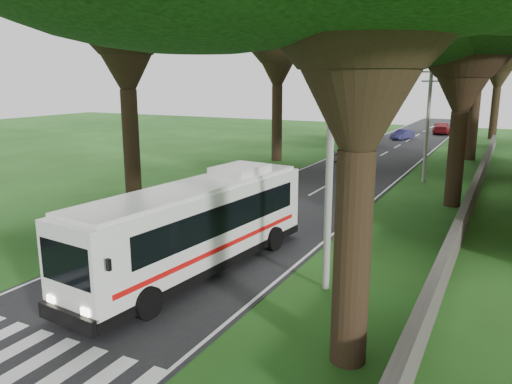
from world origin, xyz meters
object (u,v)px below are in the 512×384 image
at_px(distant_car_c, 442,128).
at_px(pedestrian, 158,204).
at_px(pole_far, 459,107).
at_px(distant_car_a, 351,152).
at_px(pole_near, 329,167).
at_px(pole_mid, 428,121).
at_px(distant_car_b, 402,134).
at_px(coach_bus, 198,225).

xyz_separation_m(distant_car_c, pedestrian, (-7.23, -49.08, 0.08)).
xyz_separation_m(pole_far, pedestrian, (-10.22, -36.04, -3.33)).
relative_size(distant_car_a, distant_car_c, 0.82).
relative_size(pole_near, distant_car_a, 1.91).
distance_m(pole_near, pedestrian, 11.45).
height_order(pole_mid, distant_car_b, pole_mid).
bearing_deg(coach_bus, pole_far, 89.23).
relative_size(distant_car_a, pedestrian, 2.46).
bearing_deg(pedestrian, coach_bus, -112.47).
bearing_deg(pole_far, distant_car_a, -118.30).
distance_m(coach_bus, pedestrian, 7.28).
height_order(pole_mid, coach_bus, pole_mid).
height_order(distant_car_b, distant_car_c, distant_car_c).
relative_size(distant_car_a, distant_car_b, 1.18).
bearing_deg(pole_near, distant_car_c, 93.23).
bearing_deg(pole_far, distant_car_c, 102.93).
distance_m(pole_mid, distant_car_a, 10.38).
xyz_separation_m(pole_far, distant_car_c, (-2.99, 13.03, -3.41)).
relative_size(distant_car_c, pedestrian, 2.99).
xyz_separation_m(pole_near, distant_car_c, (-2.99, 53.03, -3.41)).
xyz_separation_m(distant_car_b, distant_car_c, (3.31, 8.60, 0.15)).
bearing_deg(distant_car_c, pole_mid, 92.38).
height_order(distant_car_a, pedestrian, pedestrian).
relative_size(pole_far, coach_bus, 0.71).
xyz_separation_m(pole_near, pedestrian, (-10.22, 3.96, -3.33)).
distance_m(pole_far, distant_car_b, 8.49).
height_order(pole_far, distant_car_c, pole_far).
xyz_separation_m(distant_car_a, distant_car_c, (4.19, 26.37, 0.02)).
xyz_separation_m(coach_bus, distant_car_a, (-2.49, 27.36, -1.02)).
bearing_deg(pedestrian, pole_mid, -14.88).
distance_m(pole_mid, pedestrian, 19.31).
bearing_deg(distant_car_c, coach_bus, 85.39).
relative_size(pole_mid, coach_bus, 0.71).
bearing_deg(coach_bus, distant_car_b, 97.85).
bearing_deg(distant_car_b, pole_mid, -58.16).
distance_m(distant_car_b, pedestrian, 40.67).
bearing_deg(coach_bus, pole_mid, 83.03).
bearing_deg(coach_bus, distant_car_a, 101.01).
relative_size(distant_car_b, distant_car_c, 0.70).
xyz_separation_m(pole_near, pole_mid, (0.00, 20.00, 0.00)).
distance_m(pole_near, pole_far, 40.00).
distance_m(distant_car_a, pedestrian, 22.91).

